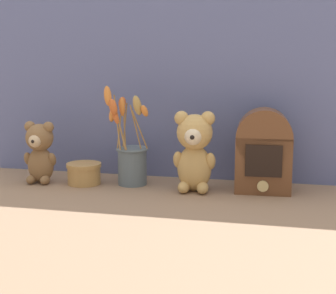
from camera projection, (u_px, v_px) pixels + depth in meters
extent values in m
plane|color=#8E7056|center=(167.00, 190.00, 1.52)|extent=(4.00, 4.00, 0.00)
cube|color=slate|center=(178.00, 89.00, 1.63)|extent=(1.28, 0.02, 0.58)
ellipsoid|color=tan|center=(194.00, 168.00, 1.50)|extent=(0.11, 0.09, 0.14)
sphere|color=tan|center=(195.00, 132.00, 1.48)|extent=(0.10, 0.10, 0.10)
sphere|color=beige|center=(193.00, 136.00, 1.45)|extent=(0.05, 0.05, 0.05)
sphere|color=black|center=(192.00, 137.00, 1.42)|extent=(0.01, 0.01, 0.01)
sphere|color=tan|center=(208.00, 118.00, 1.47)|extent=(0.04, 0.04, 0.04)
sphere|color=tan|center=(182.00, 118.00, 1.48)|extent=(0.04, 0.04, 0.04)
ellipsoid|color=tan|center=(210.00, 161.00, 1.48)|extent=(0.03, 0.05, 0.06)
ellipsoid|color=tan|center=(178.00, 160.00, 1.50)|extent=(0.03, 0.05, 0.06)
ellipsoid|color=tan|center=(203.00, 188.00, 1.48)|extent=(0.04, 0.06, 0.03)
ellipsoid|color=tan|center=(184.00, 187.00, 1.49)|extent=(0.04, 0.06, 0.03)
ellipsoid|color=olive|center=(41.00, 165.00, 1.60)|extent=(0.09, 0.07, 0.11)
sphere|color=olive|center=(40.00, 137.00, 1.59)|extent=(0.09, 0.09, 0.09)
sphere|color=#D1B289|center=(35.00, 141.00, 1.56)|extent=(0.04, 0.04, 0.04)
sphere|color=black|center=(33.00, 141.00, 1.54)|extent=(0.01, 0.01, 0.01)
sphere|color=olive|center=(49.00, 127.00, 1.58)|extent=(0.03, 0.03, 0.03)
sphere|color=olive|center=(30.00, 127.00, 1.59)|extent=(0.03, 0.03, 0.03)
ellipsoid|color=olive|center=(52.00, 160.00, 1.59)|extent=(0.03, 0.04, 0.05)
ellipsoid|color=olive|center=(28.00, 159.00, 1.60)|extent=(0.03, 0.04, 0.05)
ellipsoid|color=olive|center=(45.00, 180.00, 1.58)|extent=(0.03, 0.05, 0.03)
ellipsoid|color=olive|center=(31.00, 179.00, 1.59)|extent=(0.03, 0.05, 0.03)
cylinder|color=slate|center=(132.00, 166.00, 1.58)|extent=(0.09, 0.09, 0.12)
torus|color=slate|center=(132.00, 149.00, 1.57)|extent=(0.10, 0.10, 0.01)
cylinder|color=#9E7542|center=(122.00, 132.00, 1.53)|extent=(0.04, 0.03, 0.10)
ellipsoid|color=#C65B28|center=(115.00, 116.00, 1.51)|extent=(0.04, 0.03, 0.05)
cylinder|color=#9E7542|center=(136.00, 127.00, 1.53)|extent=(0.03, 0.03, 0.13)
ellipsoid|color=tan|center=(137.00, 105.00, 1.50)|extent=(0.04, 0.04, 0.06)
cylinder|color=#9E7542|center=(119.00, 131.00, 1.57)|extent=(0.01, 0.05, 0.10)
ellipsoid|color=orange|center=(112.00, 115.00, 1.56)|extent=(0.02, 0.03, 0.05)
cylinder|color=#9E7542|center=(120.00, 128.00, 1.53)|extent=(0.04, 0.04, 0.13)
ellipsoid|color=#C65B28|center=(113.00, 107.00, 1.50)|extent=(0.05, 0.04, 0.06)
cylinder|color=#9E7542|center=(140.00, 130.00, 1.52)|extent=(0.04, 0.05, 0.12)
ellipsoid|color=orange|center=(145.00, 111.00, 1.49)|extent=(0.03, 0.04, 0.04)
cylinder|color=#9E7542|center=(124.00, 128.00, 1.55)|extent=(0.01, 0.02, 0.12)
ellipsoid|color=orange|center=(122.00, 107.00, 1.53)|extent=(0.03, 0.03, 0.05)
cylinder|color=#9E7542|center=(117.00, 122.00, 1.54)|extent=(0.04, 0.05, 0.16)
ellipsoid|color=orange|center=(108.00, 96.00, 1.51)|extent=(0.04, 0.05, 0.07)
cylinder|color=#9E7542|center=(125.00, 125.00, 1.57)|extent=(0.01, 0.02, 0.13)
ellipsoid|color=#C65B28|center=(122.00, 103.00, 1.57)|extent=(0.03, 0.03, 0.04)
cube|color=brown|center=(263.00, 164.00, 1.49)|extent=(0.17, 0.11, 0.16)
cylinder|color=brown|center=(264.00, 136.00, 1.48)|extent=(0.17, 0.11, 0.16)
cube|color=black|center=(264.00, 161.00, 1.44)|extent=(0.10, 0.01, 0.09)
cylinder|color=#D6BC7A|center=(263.00, 186.00, 1.45)|extent=(0.03, 0.01, 0.03)
cylinder|color=tan|center=(84.00, 175.00, 1.59)|extent=(0.10, 0.10, 0.05)
cylinder|color=tan|center=(84.00, 165.00, 1.58)|extent=(0.11, 0.11, 0.01)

